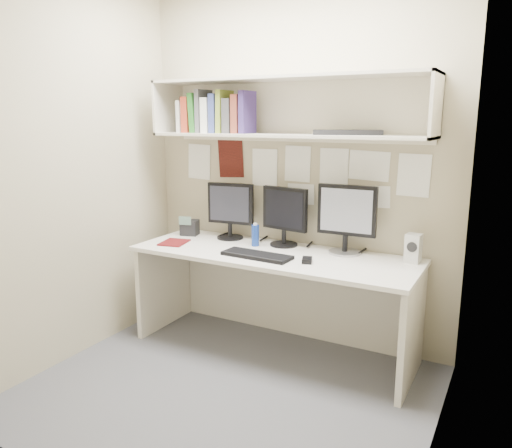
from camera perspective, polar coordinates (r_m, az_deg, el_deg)
The scene contains 19 objects.
floor at distance 3.24m, azimuth -3.47°, elevation -18.54°, with size 2.40×2.00×0.01m, color #4D4D53.
wall_back at distance 3.69m, azimuth 4.52°, elevation 6.58°, with size 2.40×0.02×2.60m, color tan.
wall_front at distance 2.05m, azimuth -18.85°, elevation 1.60°, with size 2.40×0.02×2.60m, color tan.
wall_left at distance 3.60m, azimuth -20.31°, elevation 5.73°, with size 0.02×2.00×2.60m, color tan.
wall_right at distance 2.41m, azimuth 21.22°, elevation 2.90°, with size 0.02×2.00×2.60m, color tan.
desk at distance 3.60m, azimuth 1.98°, elevation -8.86°, with size 2.00×0.70×0.73m.
overhead_hutch at distance 3.55m, azimuth 3.69°, elevation 13.16°, with size 2.00×0.38×0.40m.
pinned_papers at distance 3.69m, azimuth 4.47°, elevation 5.80°, with size 1.92×0.01×0.48m, color white, non-canonical shape.
monitor_left at distance 3.85m, azimuth -2.94°, elevation 1.81°, with size 0.37×0.20×0.43m.
monitor_center at distance 3.63m, azimuth 3.29°, elevation 1.19°, with size 0.37×0.20×0.43m.
monitor_right at distance 3.46m, azimuth 10.31°, elevation 0.84°, with size 0.41×0.22×0.48m.
keyboard at distance 3.36m, azimuth 0.10°, elevation -3.60°, with size 0.48×0.17×0.02m, color black.
mouse at distance 3.26m, azimuth 5.86°, elevation -4.13°, with size 0.06×0.10×0.03m, color black.
speaker at distance 3.38m, azimuth 17.53°, elevation -2.65°, with size 0.10×0.11×0.19m.
blue_bottle at distance 3.64m, azimuth -0.09°, elevation -1.28°, with size 0.05×0.05×0.17m.
maroon_notebook at distance 3.78m, azimuth -9.34°, elevation -2.10°, with size 0.18×0.22×0.01m, color #590F11.
desk_phone at distance 4.02m, azimuth -7.60°, elevation -0.37°, with size 0.16×0.15×0.16m.
book_stack at distance 3.75m, azimuth -4.59°, elevation 12.43°, with size 0.58×0.19×0.31m.
hutch_tray at distance 3.37m, azimuth 10.40°, elevation 10.27°, with size 0.44×0.17×0.03m, color black.
Camera 1 is at (1.49, -2.36, 1.65)m, focal length 35.00 mm.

